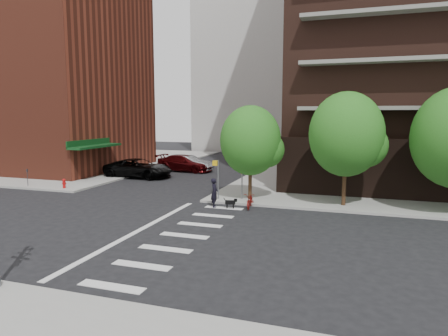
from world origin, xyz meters
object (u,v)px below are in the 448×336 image
object	(u,v)px
fire_hydrant	(64,183)
dog_walker	(214,193)
parked_car_silver	(189,163)
parked_car_black	(139,168)
parked_car_maroon	(185,163)
scooter	(250,200)

from	to	relation	value
fire_hydrant	dog_walker	bearing A→B (deg)	-7.96
fire_hydrant	dog_walker	xyz separation A→B (m)	(12.87, -1.80, 0.36)
fire_hydrant	parked_car_silver	world-z (taller)	parked_car_silver
fire_hydrant	parked_car_black	distance (m)	7.51
dog_walker	parked_car_maroon	bearing A→B (deg)	15.32
scooter	dog_walker	distance (m)	2.26
parked_car_maroon	parked_car_black	bearing A→B (deg)	161.21
fire_hydrant	parked_car_silver	bearing A→B (deg)	68.12
parked_car_black	parked_car_maroon	xyz separation A→B (m)	(2.33, 5.08, -0.02)
scooter	parked_car_silver	bearing A→B (deg)	119.80
parked_car_black	parked_car_maroon	world-z (taller)	parked_car_black
parked_car_silver	dog_walker	world-z (taller)	dog_walker
parked_car_black	parked_car_silver	world-z (taller)	parked_car_black
parked_car_black	scooter	distance (m)	15.29
dog_walker	fire_hydrant	bearing A→B (deg)	66.90
parked_car_black	dog_walker	bearing A→B (deg)	-131.01
fire_hydrant	scooter	xyz separation A→B (m)	(15.03, -1.30, -0.07)
parked_car_maroon	scooter	xyz separation A→B (m)	(10.41, -13.53, -0.36)
fire_hydrant	parked_car_silver	xyz separation A→B (m)	(5.00, 12.45, 0.26)
parked_car_black	scooter	size ratio (longest dim) A/B	3.38
fire_hydrant	parked_car_silver	distance (m)	13.42
fire_hydrant	parked_car_maroon	world-z (taller)	parked_car_maroon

